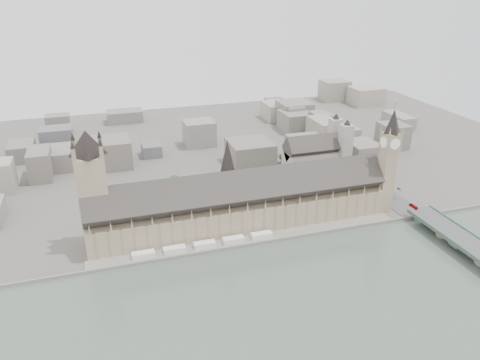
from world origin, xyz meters
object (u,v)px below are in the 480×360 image
object	(u,v)px
westminster_bridge	(476,253)
car_approach	(399,189)
palace_of_westminster	(241,204)
red_bus_north	(413,206)
westminster_abbey	(317,158)
elizabeth_tower	(389,154)
victoria_tower	(92,184)

from	to	relation	value
westminster_bridge	car_approach	distance (m)	113.15
palace_of_westminster	red_bus_north	world-z (taller)	palace_of_westminster
westminster_abbey	red_bus_north	world-z (taller)	westminster_abbey
elizabeth_tower	westminster_bridge	bearing A→B (deg)	-75.89
palace_of_westminster	red_bus_north	size ratio (longest dim) A/B	27.66
car_approach	palace_of_westminster	bearing A→B (deg)	-168.61
victoria_tower	car_approach	size ratio (longest dim) A/B	19.33
elizabeth_tower	car_approach	size ratio (longest dim) A/B	20.78
palace_of_westminster	westminster_abbey	xyz separation A→B (m)	(110.92, 75.30, 2.38)
elizabeth_tower	westminster_bridge	xyz separation A→B (m)	(24.00, -95.50, -52.96)
victoria_tower	red_bus_north	size ratio (longest dim) A/B	10.44
westminster_bridge	palace_of_westminster	bearing A→B (deg)	146.51
westminster_bridge	red_bus_north	distance (m)	75.23
westminster_bridge	westminster_abbey	xyz separation A→B (m)	(-51.08, 182.50, 19.96)
westminster_bridge	red_bus_north	bearing A→B (deg)	93.61
elizabeth_tower	palace_of_westminster	bearing A→B (deg)	175.15
elizabeth_tower	red_bus_north	bearing A→B (deg)	-47.03
elizabeth_tower	westminster_abbey	distance (m)	96.91
victoria_tower	car_approach	world-z (taller)	victoria_tower
elizabeth_tower	red_bus_north	world-z (taller)	elizabeth_tower
westminster_bridge	westminster_abbey	bearing A→B (deg)	105.64
westminster_abbey	red_bus_north	bearing A→B (deg)	-66.71
palace_of_westminster	victoria_tower	xyz separation A→B (m)	(-122.00, 6.30, 32.50)
westminster_abbey	car_approach	xyz separation A→B (m)	(57.57, -69.69, -14.08)
palace_of_westminster	elizabeth_tower	size ratio (longest dim) A/B	2.47
elizabeth_tower	red_bus_north	xyz separation A→B (m)	(19.28, -20.70, -46.50)
westminster_bridge	westminster_abbey	size ratio (longest dim) A/B	4.78
victoria_tower	westminster_abbey	world-z (taller)	victoria_tower
westminster_bridge	westminster_abbey	distance (m)	190.56
westminster_abbey	red_bus_north	xyz separation A→B (m)	(46.36, -107.70, -13.50)
westminster_bridge	red_bus_north	world-z (taller)	red_bus_north
red_bus_north	palace_of_westminster	bearing A→B (deg)	160.74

